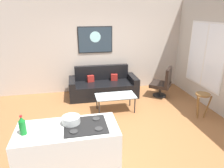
% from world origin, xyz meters
% --- Properties ---
extents(ground, '(6.40, 6.40, 0.04)m').
position_xyz_m(ground, '(0.00, 0.00, -0.02)').
color(ground, '#925D35').
extents(back_wall, '(6.40, 0.05, 2.80)m').
position_xyz_m(back_wall, '(0.00, 2.42, 1.40)').
color(back_wall, '#BAADA0').
rests_on(back_wall, ground).
extents(right_wall, '(0.05, 6.40, 2.80)m').
position_xyz_m(right_wall, '(2.62, 0.30, 1.40)').
color(right_wall, '#B9B0A3').
rests_on(right_wall, ground).
extents(couch, '(2.03, 0.88, 0.87)m').
position_xyz_m(couch, '(-0.04, 1.86, 0.29)').
color(couch, black).
rests_on(couch, ground).
extents(coffee_table, '(1.01, 0.51, 0.43)m').
position_xyz_m(coffee_table, '(0.10, 0.78, 0.39)').
color(coffee_table, silver).
rests_on(coffee_table, ground).
extents(armchair, '(0.79, 0.79, 0.91)m').
position_xyz_m(armchair, '(1.69, 1.40, 0.44)').
color(armchair, black).
rests_on(armchair, ground).
extents(bar_stool, '(0.38, 0.38, 0.62)m').
position_xyz_m(bar_stool, '(2.05, 0.02, 0.49)').
color(bar_stool, brown).
rests_on(bar_stool, ground).
extents(kitchen_counter, '(1.42, 0.67, 0.93)m').
position_xyz_m(kitchen_counter, '(-1.07, -1.33, 0.46)').
color(kitchen_counter, silver).
rests_on(kitchen_counter, ground).
extents(soda_bottle, '(0.09, 0.09, 0.28)m').
position_xyz_m(soda_bottle, '(-1.63, -1.36, 1.04)').
color(soda_bottle, '#147A28').
rests_on(soda_bottle, kitchen_counter).
extents(mixing_bowl, '(0.26, 0.26, 0.12)m').
position_xyz_m(mixing_bowl, '(-1.01, -1.22, 0.97)').
color(mixing_bowl, silver).
rests_on(mixing_bowl, kitchen_counter).
extents(wall_painting, '(1.06, 0.03, 0.80)m').
position_xyz_m(wall_painting, '(-0.18, 2.38, 1.63)').
color(wall_painting, black).
extents(window, '(0.03, 1.52, 1.73)m').
position_xyz_m(window, '(2.59, 0.90, 1.33)').
color(window, silver).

